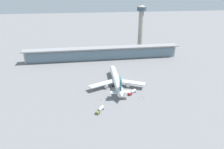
{
  "coord_description": "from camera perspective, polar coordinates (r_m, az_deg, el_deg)",
  "views": [
    {
      "loc": [
        -26.66,
        -154.09,
        79.54
      ],
      "look_at": [
        0.0,
        13.49,
        7.89
      ],
      "focal_mm": 32.82,
      "sensor_mm": 36.0,
      "label": 1
    }
  ],
  "objects": [
    {
      "name": "control_tower",
      "position": [
        280.1,
        8.04,
        13.66
      ],
      "size": [
        12.0,
        12.0,
        65.2
      ],
      "color": "#9E998E",
      "rests_on": "ground"
    },
    {
      "name": "safety_cone_alpha",
      "position": [
        163.59,
        8.78,
        -6.37
      ],
      "size": [
        0.62,
        0.62,
        0.7
      ],
      "color": "orange",
      "rests_on": "ground"
    },
    {
      "name": "safety_cone_bravo",
      "position": [
        159.25,
        -3.04,
        -6.98
      ],
      "size": [
        0.62,
        0.62,
        0.7
      ],
      "color": "orange",
      "rests_on": "ground"
    },
    {
      "name": "safety_cone_charlie",
      "position": [
        163.3,
        8.8,
        -6.43
      ],
      "size": [
        0.62,
        0.62,
        0.7
      ],
      "color": "orange",
      "rests_on": "ground"
    },
    {
      "name": "safety_cone_delta",
      "position": [
        162.43,
        7.56,
        -6.52
      ],
      "size": [
        0.62,
        0.62,
        0.7
      ],
      "color": "orange",
      "rests_on": "ground"
    },
    {
      "name": "service_truck_mid_apron_olive",
      "position": [
        144.85,
        -3.37,
        -9.66
      ],
      "size": [
        6.62,
        8.41,
        2.95
      ],
      "color": "olive",
      "rests_on": "ground"
    },
    {
      "name": "service_truck_near_nose_red",
      "position": [
        168.28,
        5.68,
        -4.78
      ],
      "size": [
        7.97,
        7.34,
        2.95
      ],
      "color": "#B21E1E",
      "rests_on": "ground"
    },
    {
      "name": "service_truck_under_wing_blue",
      "position": [
        169.04,
        1.33,
        -4.87
      ],
      "size": [
        6.94,
        2.65,
        2.7
      ],
      "color": "#234C9E",
      "rests_on": "ground"
    },
    {
      "name": "airliner_on_stand",
      "position": [
        178.95,
        1.22,
        -1.59
      ],
      "size": [
        49.53,
        64.41,
        17.16
      ],
      "color": "white",
      "rests_on": "ground"
    },
    {
      "name": "terminal_building",
      "position": [
        247.01,
        -2.47,
        6.0
      ],
      "size": [
        183.6,
        12.8,
        15.2
      ],
      "color": "#9E998E",
      "rests_on": "ground"
    },
    {
      "name": "safety_cone_echo",
      "position": [
        165.58,
        8.15,
        -5.95
      ],
      "size": [
        0.62,
        0.62,
        0.7
      ],
      "color": "orange",
      "rests_on": "ground"
    },
    {
      "name": "ground_plane",
      "position": [
        175.44,
        0.69,
        -4.07
      ],
      "size": [
        1200.0,
        1200.0,
        0.0
      ],
      "primitive_type": "plane",
      "color": "slate"
    }
  ]
}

